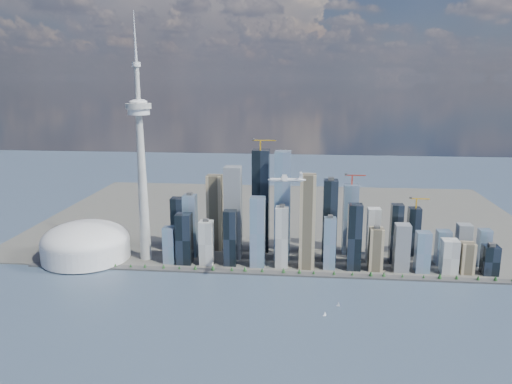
# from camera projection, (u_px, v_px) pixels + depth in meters

# --- Properties ---
(ground) EXTENTS (4000.00, 4000.00, 0.00)m
(ground) POSITION_uv_depth(u_px,v_px,m) (263.00, 331.00, 836.61)
(ground) COLOR #304255
(ground) RESTS_ON ground
(seawall) EXTENTS (1100.00, 22.00, 4.00)m
(seawall) POSITION_uv_depth(u_px,v_px,m) (273.00, 273.00, 1078.72)
(seawall) COLOR #383838
(seawall) RESTS_ON ground
(land) EXTENTS (1400.00, 900.00, 3.00)m
(land) POSITION_uv_depth(u_px,v_px,m) (282.00, 217.00, 1515.43)
(land) COLOR #4C4C47
(land) RESTS_ON ground
(shoreline_trees) EXTENTS (960.53, 7.20, 8.80)m
(shoreline_trees) POSITION_uv_depth(u_px,v_px,m) (273.00, 270.00, 1077.20)
(shoreline_trees) COLOR #3F2D1E
(shoreline_trees) RESTS_ON seawall
(skyscraper_cluster) EXTENTS (736.00, 142.00, 273.65)m
(skyscraper_cluster) POSITION_uv_depth(u_px,v_px,m) (301.00, 226.00, 1138.73)
(skyscraper_cluster) COLOR black
(skyscraper_cluster) RESTS_ON land
(needle_tower) EXTENTS (56.00, 56.00, 550.50)m
(needle_tower) POSITION_uv_depth(u_px,v_px,m) (141.00, 160.00, 1113.30)
(needle_tower) COLOR gray
(needle_tower) RESTS_ON land
(dome_stadium) EXTENTS (200.00, 200.00, 86.00)m
(dome_stadium) POSITION_uv_depth(u_px,v_px,m) (86.00, 243.00, 1160.66)
(dome_stadium) COLOR silver
(dome_stadium) RESTS_ON land
(airplane) EXTENTS (71.19, 62.93, 17.36)m
(airplane) POSITION_uv_depth(u_px,v_px,m) (287.00, 179.00, 922.51)
(airplane) COLOR silver
(airplane) RESTS_ON ground
(sailboat_west) EXTENTS (6.57, 3.17, 9.13)m
(sailboat_west) POSITION_uv_depth(u_px,v_px,m) (338.00, 305.00, 927.19)
(sailboat_west) COLOR white
(sailboat_west) RESTS_ON ground
(sailboat_east) EXTENTS (6.40, 3.46, 8.98)m
(sailboat_east) POSITION_uv_depth(u_px,v_px,m) (325.00, 314.00, 889.35)
(sailboat_east) COLOR white
(sailboat_east) RESTS_ON ground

